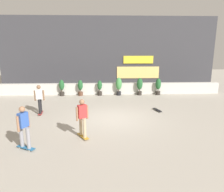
% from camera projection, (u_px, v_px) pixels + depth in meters
% --- Properties ---
extents(ground_plane, '(48.00, 48.00, 0.00)m').
position_uv_depth(ground_plane, '(113.00, 118.00, 11.36)').
color(ground_plane, '#A8A093').
extents(planter_wall, '(18.00, 0.40, 0.90)m').
position_uv_depth(planter_wall, '(110.00, 89.00, 17.08)').
color(planter_wall, beige).
rests_on(planter_wall, ground).
extents(building_backdrop, '(20.00, 2.08, 6.50)m').
position_uv_depth(building_backdrop, '(108.00, 52.00, 20.32)').
color(building_backdrop, '#38383D').
rests_on(building_backdrop, ground).
extents(potted_plant_0, '(0.41, 0.41, 1.28)m').
position_uv_depth(potted_plant_0, '(62.00, 87.00, 16.43)').
color(potted_plant_0, '#2D2823').
rests_on(potted_plant_0, ground).
extents(potted_plant_1, '(0.39, 0.39, 1.25)m').
position_uv_depth(potted_plant_1, '(80.00, 87.00, 16.49)').
color(potted_plant_1, brown).
rests_on(potted_plant_1, ground).
extents(potted_plant_2, '(0.37, 0.37, 1.21)m').
position_uv_depth(potted_plant_2, '(100.00, 87.00, 16.57)').
color(potted_plant_2, '#2D2823').
rests_on(potted_plant_2, ground).
extents(potted_plant_3, '(0.48, 0.48, 1.43)m').
position_uv_depth(potted_plant_3, '(119.00, 85.00, 16.59)').
color(potted_plant_3, black).
rests_on(potted_plant_3, ground).
extents(potted_plant_4, '(0.46, 0.46, 1.39)m').
position_uv_depth(potted_plant_4, '(140.00, 85.00, 16.67)').
color(potted_plant_4, '#2D2823').
rests_on(potted_plant_4, ground).
extents(potted_plant_5, '(0.43, 0.43, 1.33)m').
position_uv_depth(potted_plant_5, '(158.00, 86.00, 16.74)').
color(potted_plant_5, '#2D2823').
rests_on(potted_plant_5, ground).
extents(skater_far_right, '(0.56, 0.82, 1.70)m').
position_uv_depth(skater_far_right, '(39.00, 98.00, 11.92)').
color(skater_far_right, maroon).
rests_on(skater_far_right, ground).
extents(skater_by_wall_left, '(0.80, 0.56, 1.70)m').
position_uv_depth(skater_by_wall_left, '(24.00, 126.00, 7.76)').
color(skater_by_wall_left, '#266699').
rests_on(skater_by_wall_left, ground).
extents(skater_foreground, '(0.58, 0.79, 1.70)m').
position_uv_depth(skater_foreground, '(82.00, 117.00, 8.77)').
color(skater_foreground, '#BF8C26').
rests_on(skater_foreground, ground).
extents(skateboard_near_camera, '(0.42, 0.82, 0.08)m').
position_uv_depth(skateboard_near_camera, '(157.00, 110.00, 12.70)').
color(skateboard_near_camera, black).
rests_on(skateboard_near_camera, ground).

